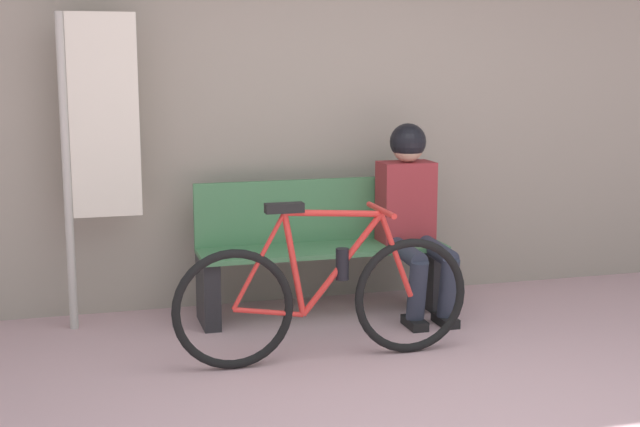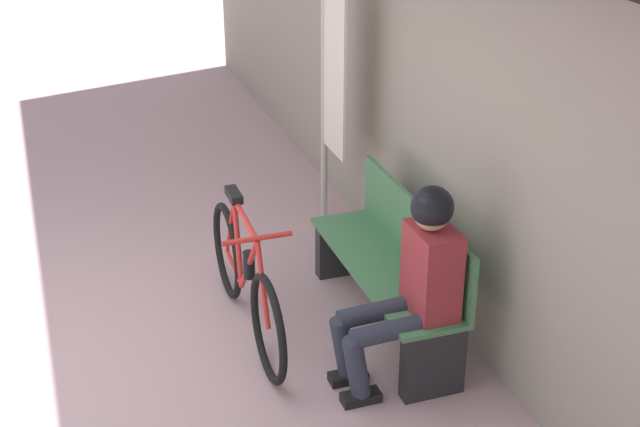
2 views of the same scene
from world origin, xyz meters
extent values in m
cube|color=#9E9384|center=(0.00, 2.60, 1.60)|extent=(12.00, 0.12, 3.20)
cube|color=#477F51|center=(-0.05, 2.11, 0.42)|extent=(1.54, 0.42, 0.03)
cube|color=#477F51|center=(-0.05, 2.31, 0.64)|extent=(1.54, 0.03, 0.40)
cube|color=#232326|center=(-0.77, 2.11, 0.20)|extent=(0.10, 0.36, 0.41)
cube|color=#232326|center=(0.67, 2.11, 0.20)|extent=(0.10, 0.36, 0.41)
torus|color=black|center=(-0.76, 1.31, 0.32)|extent=(0.64, 0.05, 0.64)
torus|color=black|center=(0.21, 1.31, 0.32)|extent=(0.64, 0.05, 0.64)
cylinder|color=red|center=(-0.23, 1.31, 0.80)|extent=(0.53, 0.03, 0.07)
cylinder|color=red|center=(-0.18, 1.31, 0.52)|extent=(0.46, 0.03, 0.54)
cylinder|color=red|center=(-0.44, 1.31, 0.54)|extent=(0.13, 0.03, 0.56)
cylinder|color=red|center=(-0.58, 1.31, 0.29)|extent=(0.38, 0.03, 0.08)
cylinder|color=red|center=(-0.63, 1.31, 0.57)|extent=(0.29, 0.02, 0.51)
cylinder|color=red|center=(0.13, 1.31, 0.55)|extent=(0.20, 0.03, 0.47)
cube|color=black|center=(-0.49, 1.31, 0.84)|extent=(0.20, 0.07, 0.05)
cylinder|color=red|center=(0.04, 1.31, 0.80)|extent=(0.03, 0.40, 0.03)
cylinder|color=black|center=(-0.18, 1.31, 0.52)|extent=(0.07, 0.07, 0.17)
cylinder|color=#2D3342|center=(0.41, 1.89, 0.43)|extent=(0.11, 0.46, 0.13)
cylinder|color=#2D3342|center=(0.41, 1.69, 0.24)|extent=(0.11, 0.17, 0.38)
cube|color=black|center=(0.41, 1.72, 0.03)|extent=(0.10, 0.22, 0.06)
cylinder|color=#2D3342|center=(0.61, 1.89, 0.43)|extent=(0.11, 0.46, 0.13)
cylinder|color=#2D3342|center=(0.61, 1.69, 0.24)|extent=(0.11, 0.17, 0.38)
cube|color=black|center=(0.61, 1.72, 0.03)|extent=(0.10, 0.22, 0.06)
cube|color=maroon|center=(0.51, 2.15, 0.69)|extent=(0.34, 0.22, 0.51)
sphere|color=tan|center=(0.51, 2.13, 1.05)|extent=(0.20, 0.20, 0.20)
sphere|color=black|center=(0.51, 2.13, 1.08)|extent=(0.23, 0.23, 0.23)
cylinder|color=#B7B2A8|center=(-1.56, 2.26, 0.93)|extent=(0.05, 0.05, 1.86)
cube|color=silver|center=(-1.34, 2.26, 1.26)|extent=(0.40, 0.02, 1.19)
camera|label=1|loc=(-1.54, -3.08, 1.62)|focal=50.00mm
camera|label=2|loc=(4.29, 0.22, 3.07)|focal=50.00mm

